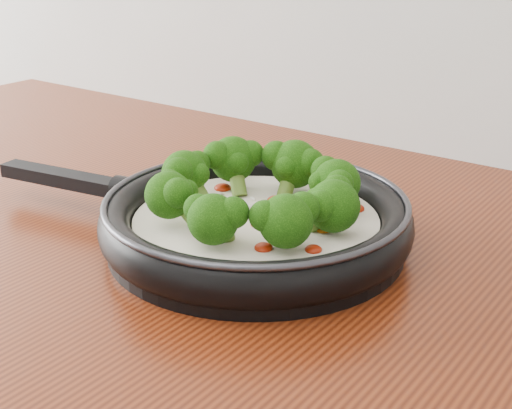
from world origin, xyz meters
The scene contains 1 object.
skillet centered at (0.14, 1.06, 0.94)m, with size 0.56×0.39×0.10m.
Camera 1 is at (0.57, 0.48, 1.24)m, focal length 50.50 mm.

